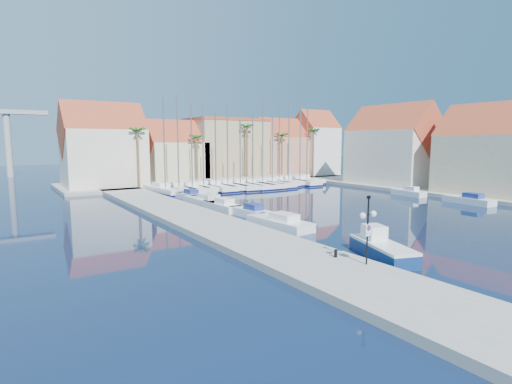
% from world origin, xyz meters
% --- Properties ---
extents(ground, '(260.00, 260.00, 0.00)m').
position_xyz_m(ground, '(0.00, 0.00, 0.00)').
color(ground, black).
rests_on(ground, ground).
extents(quay_west, '(6.00, 77.00, 0.50)m').
position_xyz_m(quay_west, '(-9.00, 13.50, 0.25)').
color(quay_west, gray).
rests_on(quay_west, ground).
extents(shore_north, '(54.00, 16.00, 0.50)m').
position_xyz_m(shore_north, '(10.00, 48.00, 0.25)').
color(shore_north, gray).
rests_on(shore_north, ground).
extents(shore_east, '(12.00, 60.00, 0.50)m').
position_xyz_m(shore_east, '(32.00, 15.00, 0.25)').
color(shore_east, gray).
rests_on(shore_east, ground).
extents(lamp_post, '(1.38, 0.47, 4.08)m').
position_xyz_m(lamp_post, '(-7.00, -4.81, 3.18)').
color(lamp_post, black).
rests_on(lamp_post, quay_west).
extents(bollard, '(0.20, 0.20, 0.49)m').
position_xyz_m(bollard, '(-7.46, -2.75, 0.75)').
color(bollard, black).
rests_on(bollard, quay_west).
extents(fishing_boat, '(3.70, 5.98, 1.99)m').
position_xyz_m(fishing_boat, '(-3.76, -3.21, 0.66)').
color(fishing_boat, navy).
rests_on(fishing_boat, ground).
extents(motorboat_west_0, '(2.75, 7.08, 1.40)m').
position_xyz_m(motorboat_west_0, '(-3.89, 7.83, 0.51)').
color(motorboat_west_0, white).
rests_on(motorboat_west_0, ground).
extents(motorboat_west_1, '(2.16, 5.60, 1.40)m').
position_xyz_m(motorboat_west_1, '(-3.17, 13.78, 0.51)').
color(motorboat_west_1, white).
rests_on(motorboat_west_1, ground).
extents(motorboat_west_2, '(2.18, 6.11, 1.40)m').
position_xyz_m(motorboat_west_2, '(-3.71, 18.88, 0.51)').
color(motorboat_west_2, white).
rests_on(motorboat_west_2, ground).
extents(motorboat_west_3, '(2.69, 7.53, 1.40)m').
position_xyz_m(motorboat_west_3, '(-3.62, 23.09, 0.51)').
color(motorboat_west_3, white).
rests_on(motorboat_west_3, ground).
extents(motorboat_west_4, '(2.00, 5.57, 1.40)m').
position_xyz_m(motorboat_west_4, '(-3.31, 28.74, 0.51)').
color(motorboat_west_4, white).
rests_on(motorboat_west_4, ground).
extents(motorboat_west_5, '(1.65, 5.03, 1.40)m').
position_xyz_m(motorboat_west_5, '(-3.37, 32.42, 0.51)').
color(motorboat_west_5, white).
rests_on(motorboat_west_5, ground).
extents(motorboat_east_0, '(2.46, 6.18, 1.40)m').
position_xyz_m(motorboat_east_0, '(23.99, 6.14, 0.51)').
color(motorboat_east_0, white).
rests_on(motorboat_east_0, ground).
extents(motorboat_east_1, '(2.00, 5.12, 1.40)m').
position_xyz_m(motorboat_east_1, '(23.99, 14.75, 0.51)').
color(motorboat_east_1, white).
rests_on(motorboat_east_1, ground).
extents(sailboat_0, '(3.35, 9.81, 13.86)m').
position_xyz_m(sailboat_0, '(-4.10, 36.25, 0.61)').
color(sailboat_0, white).
rests_on(sailboat_0, ground).
extents(sailboat_1, '(2.55, 9.19, 14.37)m').
position_xyz_m(sailboat_1, '(-2.06, 35.99, 0.63)').
color(sailboat_1, white).
rests_on(sailboat_1, ground).
extents(sailboat_2, '(3.25, 11.67, 13.23)m').
position_xyz_m(sailboat_2, '(-0.09, 35.68, 0.57)').
color(sailboat_2, white).
rests_on(sailboat_2, ground).
extents(sailboat_3, '(2.96, 9.07, 13.13)m').
position_xyz_m(sailboat_3, '(2.19, 36.28, 0.61)').
color(sailboat_3, white).
rests_on(sailboat_3, ground).
extents(sailboat_4, '(3.12, 11.02, 12.25)m').
position_xyz_m(sailboat_4, '(4.18, 36.11, 0.57)').
color(sailboat_4, white).
rests_on(sailboat_4, ground).
extents(sailboat_5, '(3.37, 10.89, 13.65)m').
position_xyz_m(sailboat_5, '(6.38, 36.21, 0.59)').
color(sailboat_5, white).
rests_on(sailboat_5, ground).
extents(sailboat_6, '(4.04, 11.80, 11.10)m').
position_xyz_m(sailboat_6, '(8.52, 35.87, 0.55)').
color(sailboat_6, white).
rests_on(sailboat_6, ground).
extents(sailboat_7, '(3.60, 11.73, 11.79)m').
position_xyz_m(sailboat_7, '(10.70, 35.54, 0.56)').
color(sailboat_7, white).
rests_on(sailboat_7, ground).
extents(sailboat_8, '(3.35, 11.40, 14.11)m').
position_xyz_m(sailboat_8, '(12.58, 35.41, 0.58)').
color(sailboat_8, white).
rests_on(sailboat_8, ground).
extents(sailboat_9, '(3.35, 11.20, 12.32)m').
position_xyz_m(sailboat_9, '(14.62, 35.56, 0.57)').
color(sailboat_9, white).
rests_on(sailboat_9, ground).
extents(sailboat_10, '(3.46, 10.49, 13.72)m').
position_xyz_m(sailboat_10, '(16.88, 36.49, 0.60)').
color(sailboat_10, white).
rests_on(sailboat_10, ground).
extents(sailboat_11, '(2.93, 9.72, 14.94)m').
position_xyz_m(sailboat_11, '(18.97, 36.55, 0.63)').
color(sailboat_11, white).
rests_on(sailboat_11, ground).
extents(sailboat_12, '(3.33, 10.69, 14.55)m').
position_xyz_m(sailboat_12, '(20.70, 35.50, 0.60)').
color(sailboat_12, white).
rests_on(sailboat_12, ground).
extents(sailboat_13, '(2.39, 8.90, 14.03)m').
position_xyz_m(sailboat_13, '(23.23, 36.52, 0.63)').
color(sailboat_13, white).
rests_on(sailboat_13, ground).
extents(building_0, '(12.30, 9.00, 13.50)m').
position_xyz_m(building_0, '(-10.00, 47.00, 6.52)').
color(building_0, beige).
rests_on(building_0, shore_north).
extents(building_1, '(10.30, 8.00, 11.00)m').
position_xyz_m(building_1, '(2.00, 47.00, 5.30)').
color(building_1, '#C4B58A').
rests_on(building_1, shore_north).
extents(building_2, '(14.20, 10.20, 11.50)m').
position_xyz_m(building_2, '(13.00, 48.00, 6.26)').
color(building_2, tan).
rests_on(building_2, shore_north).
extents(building_3, '(10.30, 8.00, 12.00)m').
position_xyz_m(building_3, '(25.00, 47.00, 5.86)').
color(building_3, tan).
rests_on(building_3, shore_north).
extents(building_4, '(8.30, 8.00, 14.00)m').
position_xyz_m(building_4, '(34.00, 46.00, 6.97)').
color(building_4, white).
rests_on(building_4, shore_north).
extents(building_5, '(9.00, 12.30, 12.50)m').
position_xyz_m(building_5, '(32.00, 8.00, 5.96)').
color(building_5, '#C4B58A').
rests_on(building_5, shore_east).
extents(building_6, '(9.00, 14.30, 13.50)m').
position_xyz_m(building_6, '(32.00, 24.00, 6.52)').
color(building_6, beige).
rests_on(building_6, shore_east).
extents(palm_0, '(2.60, 2.60, 10.15)m').
position_xyz_m(palm_0, '(-6.00, 42.00, 9.08)').
color(palm_0, brown).
rests_on(palm_0, shore_north).
extents(palm_1, '(2.60, 2.60, 9.15)m').
position_xyz_m(palm_1, '(4.00, 42.00, 8.14)').
color(palm_1, brown).
rests_on(palm_1, shore_north).
extents(palm_2, '(2.60, 2.60, 11.15)m').
position_xyz_m(palm_2, '(14.00, 42.00, 10.02)').
color(palm_2, brown).
rests_on(palm_2, shore_north).
extents(palm_3, '(2.60, 2.60, 9.65)m').
position_xyz_m(palm_3, '(22.00, 42.00, 8.61)').
color(palm_3, brown).
rests_on(palm_3, shore_north).
extents(palm_4, '(2.60, 2.60, 10.65)m').
position_xyz_m(palm_4, '(30.00, 42.00, 9.55)').
color(palm_4, brown).
rests_on(palm_4, shore_north).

